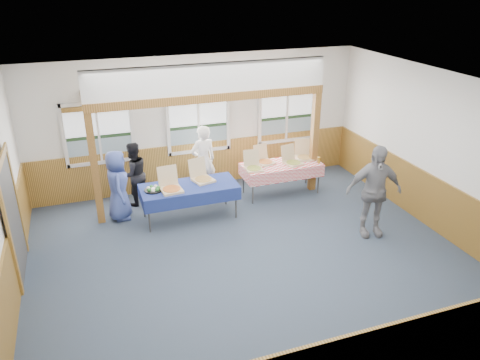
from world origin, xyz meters
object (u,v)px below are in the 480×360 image
man_blue (118,185)px  woman_black (133,174)px  table_left (189,188)px  table_right (281,166)px  person_grey (374,191)px  woman_white (203,161)px

man_blue → woman_black: bearing=-30.9°
table_left → man_blue: man_blue is taller
woman_black → table_right: bearing=148.8°
man_blue → person_grey: person_grey is taller
table_left → man_blue: 1.50m
woman_white → man_blue: 2.10m
table_right → table_left: bearing=-153.8°
woman_white → person_grey: person_grey is taller
table_right → person_grey: size_ratio=1.05×
woman_black → man_blue: (-0.40, -0.58, 0.03)m
woman_black → person_grey: bearing=124.2°
woman_black → man_blue: size_ratio=0.96×
table_left → woman_white: size_ratio=1.23×
table_right → woman_white: (-1.75, 0.56, 0.15)m
woman_black → person_grey: 5.20m
table_right → woman_white: woman_white is taller
woman_white → woman_black: (-1.62, 0.02, -0.12)m
woman_black → man_blue: man_blue is taller
table_right → man_blue: size_ratio=1.30×
woman_black → person_grey: person_grey is taller
woman_white → person_grey: bearing=121.8°
woman_white → woman_black: woman_white is taller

